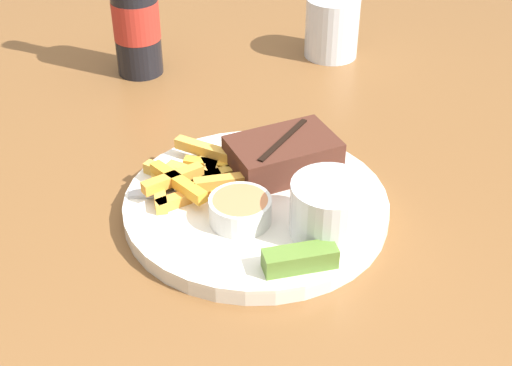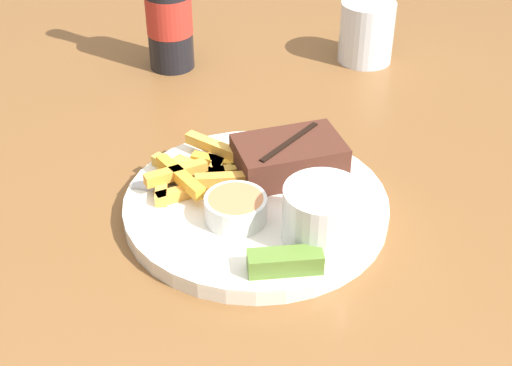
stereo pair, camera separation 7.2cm
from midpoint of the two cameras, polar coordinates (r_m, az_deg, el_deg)
dining_table at (r=0.79m, az=-2.63°, el=-6.50°), size 1.24×1.35×0.75m
dinner_plate at (r=0.74m, az=-2.80°, el=-1.93°), size 0.27×0.27×0.02m
steak_portion at (r=0.77m, az=-0.53°, el=2.14°), size 0.13×0.10×0.04m
fries_pile at (r=0.76m, az=-7.54°, el=0.39°), size 0.12×0.12×0.02m
coleslaw_cup at (r=0.67m, az=2.91°, el=-1.97°), size 0.08×0.08×0.06m
dipping_sauce_cup at (r=0.70m, az=-4.24°, el=-2.19°), size 0.06×0.06×0.03m
pickle_spear at (r=0.65m, az=0.34°, el=-6.20°), size 0.07×0.03×0.02m
fork_utensil at (r=0.74m, az=-8.30°, el=-1.09°), size 0.13×0.04×0.00m
knife_utensil at (r=0.76m, az=-3.10°, el=0.21°), size 0.07×0.16×0.01m
beer_bottle at (r=1.01m, az=-11.68°, el=12.81°), size 0.06×0.06×0.23m
drinking_glass at (r=1.06m, az=4.13°, el=12.28°), size 0.08×0.08×0.09m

